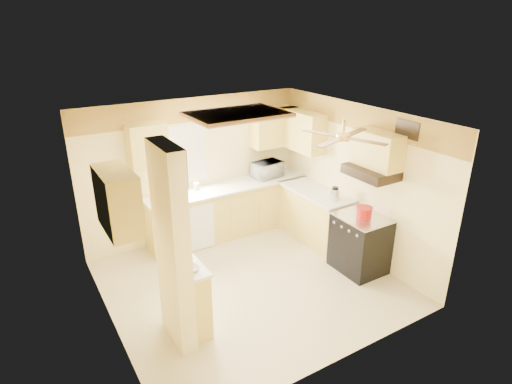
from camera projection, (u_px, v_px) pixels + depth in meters
floor at (250, 283)px, 6.46m from camera, size 4.00×4.00×0.00m
ceiling at (249, 119)px, 5.52m from camera, size 4.00×4.00×0.00m
wall_back at (195, 169)px, 7.50m from camera, size 4.00×0.00×4.00m
wall_front at (341, 270)px, 4.49m from camera, size 4.00×0.00×4.00m
wall_left at (103, 243)px, 5.03m from camera, size 0.00×3.80×3.80m
wall_right at (355, 181)px, 6.95m from camera, size 0.00×3.80×3.80m
wallpaper_border at (192, 110)px, 7.09m from camera, size 4.00×0.02×0.40m
partition_column at (173, 249)px, 4.91m from camera, size 0.20×0.70×2.50m
partition_ledge at (194, 301)px, 5.31m from camera, size 0.25×0.55×0.90m
ledge_top at (192, 268)px, 5.14m from camera, size 0.28×0.58×0.04m
lower_cabinets_back at (229, 211)px, 7.80m from camera, size 3.00×0.60×0.90m
lower_cabinets_right at (315, 216)px, 7.58m from camera, size 0.60×1.40×0.90m
countertop_back at (229, 187)px, 7.61m from camera, size 3.04×0.64×0.04m
countertop_right at (316, 192)px, 7.40m from camera, size 0.64×1.44×0.04m
dishwasher_panel at (198, 228)px, 7.20m from camera, size 0.58×0.02×0.80m
window at (181, 155)px, 7.25m from camera, size 0.92×0.02×1.02m
upper_cab_back_left at (147, 146)px, 6.72m from camera, size 0.60×0.35×0.70m
upper_cab_back_right at (274, 127)px, 7.88m from camera, size 0.90×0.35×0.70m
upper_cab_right at (302, 130)px, 7.63m from camera, size 0.35×1.00×0.70m
upper_cab_left_wall at (118, 201)px, 4.69m from camera, size 0.35×0.75×0.70m
upper_cab_over_stove at (377, 150)px, 6.17m from camera, size 0.35×0.76×0.52m
stove at (360, 243)px, 6.65m from camera, size 0.68×0.77×0.92m
range_hood at (371, 172)px, 6.25m from camera, size 0.50×0.76×0.14m
poster_menu at (178, 199)px, 4.73m from camera, size 0.02×0.42×0.57m
poster_nashville at (182, 250)px, 4.98m from camera, size 0.02×0.42×0.57m
ceiling_light_panel at (237, 115)px, 5.98m from camera, size 1.35×0.95×0.06m
ceiling_fan at (343, 137)px, 5.53m from camera, size 1.15×1.15×0.26m
vent_grate at (407, 129)px, 5.83m from camera, size 0.02×0.40×0.25m
microwave at (268, 169)px, 7.99m from camera, size 0.59×0.44×0.30m
bowl at (192, 269)px, 5.04m from camera, size 0.23×0.23×0.05m
dutch_oven at (364, 212)px, 6.45m from camera, size 0.24×0.24×0.16m
kettle at (335, 194)px, 6.98m from camera, size 0.15×0.15×0.23m
dish_rack at (170, 193)px, 7.06m from camera, size 0.45×0.36×0.25m
utensil_crock at (197, 186)px, 7.42m from camera, size 0.09×0.09×0.19m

